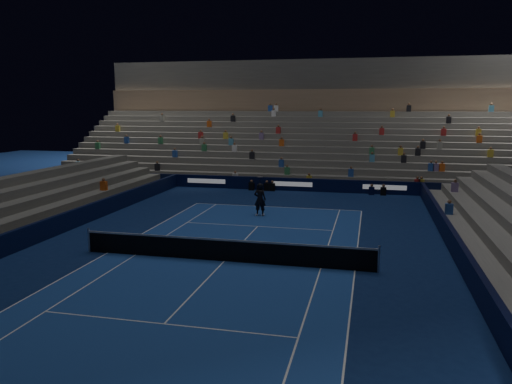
% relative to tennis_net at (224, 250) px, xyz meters
% --- Properties ---
extents(ground, '(90.00, 90.00, 0.00)m').
position_rel_tennis_net_xyz_m(ground, '(0.00, 0.00, -0.50)').
color(ground, '#0C1E4D').
rests_on(ground, ground).
extents(court_surface, '(10.97, 23.77, 0.01)m').
position_rel_tennis_net_xyz_m(court_surface, '(0.00, 0.00, -0.50)').
color(court_surface, navy).
rests_on(court_surface, ground).
extents(sponsor_barrier_far, '(44.00, 0.25, 1.00)m').
position_rel_tennis_net_xyz_m(sponsor_barrier_far, '(0.00, 18.50, -0.00)').
color(sponsor_barrier_far, black).
rests_on(sponsor_barrier_far, ground).
extents(sponsor_barrier_east, '(0.25, 37.00, 1.00)m').
position_rel_tennis_net_xyz_m(sponsor_barrier_east, '(9.70, 0.00, -0.00)').
color(sponsor_barrier_east, black).
rests_on(sponsor_barrier_east, ground).
extents(sponsor_barrier_west, '(0.25, 37.00, 1.00)m').
position_rel_tennis_net_xyz_m(sponsor_barrier_west, '(-9.70, 0.00, -0.00)').
color(sponsor_barrier_west, black).
rests_on(sponsor_barrier_west, ground).
extents(grandstand_main, '(44.00, 15.20, 11.20)m').
position_rel_tennis_net_xyz_m(grandstand_main, '(0.00, 27.90, 2.87)').
color(grandstand_main, '#62615D').
rests_on(grandstand_main, ground).
extents(tennis_net, '(12.90, 0.10, 1.10)m').
position_rel_tennis_net_xyz_m(tennis_net, '(0.00, 0.00, 0.00)').
color(tennis_net, '#B2B2B7').
rests_on(tennis_net, ground).
extents(tennis_player, '(0.74, 0.50, 1.99)m').
position_rel_tennis_net_xyz_m(tennis_player, '(-0.48, 9.14, 0.49)').
color(tennis_player, black).
rests_on(tennis_player, ground).
extents(broadcast_camera, '(0.44, 0.87, 0.55)m').
position_rel_tennis_net_xyz_m(broadcast_camera, '(-2.34, 17.41, -0.22)').
color(broadcast_camera, black).
rests_on(broadcast_camera, ground).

